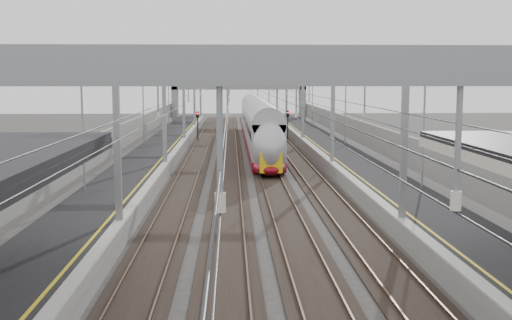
{
  "coord_description": "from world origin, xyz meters",
  "views": [
    {
      "loc": [
        -1.36,
        -5.93,
        7.19
      ],
      "look_at": [
        0.0,
        28.58,
        2.83
      ],
      "focal_mm": 45.0,
      "sensor_mm": 36.0,
      "label": 1
    }
  ],
  "objects": [
    {
      "name": "platform_left",
      "position": [
        -8.0,
        45.0,
        0.5
      ],
      "size": [
        4.0,
        120.0,
        1.0
      ],
      "primitive_type": "cube",
      "color": "black",
      "rests_on": "ground"
    },
    {
      "name": "tracks",
      "position": [
        0.0,
        45.0,
        0.05
      ],
      "size": [
        11.4,
        140.0,
        0.2
      ],
      "color": "black",
      "rests_on": "ground"
    },
    {
      "name": "platform_right",
      "position": [
        8.0,
        45.0,
        0.5
      ],
      "size": [
        4.0,
        120.0,
        1.0
      ],
      "primitive_type": "cube",
      "color": "black",
      "rests_on": "ground"
    },
    {
      "name": "wall_right",
      "position": [
        11.2,
        45.0,
        1.6
      ],
      "size": [
        0.3,
        120.0,
        3.2
      ],
      "primitive_type": "cube",
      "color": "gray",
      "rests_on": "ground"
    },
    {
      "name": "train",
      "position": [
        1.5,
        61.05,
        2.01
      ],
      "size": [
        2.58,
        46.97,
        4.08
      ],
      "color": "maroon",
      "rests_on": "ground"
    },
    {
      "name": "overhead_line",
      "position": [
        0.0,
        51.62,
        6.14
      ],
      "size": [
        13.0,
        140.0,
        6.6
      ],
      "color": "gray",
      "rests_on": "platform_left"
    },
    {
      "name": "signal_green",
      "position": [
        -5.2,
        68.49,
        2.42
      ],
      "size": [
        0.32,
        0.32,
        3.48
      ],
      "color": "black",
      "rests_on": "ground"
    },
    {
      "name": "signal_red_far",
      "position": [
        5.4,
        69.77,
        2.42
      ],
      "size": [
        0.32,
        0.32,
        3.48
      ],
      "color": "black",
      "rests_on": "ground"
    },
    {
      "name": "wall_left",
      "position": [
        -11.2,
        45.0,
        1.6
      ],
      "size": [
        0.3,
        120.0,
        3.2
      ],
      "primitive_type": "cube",
      "color": "gray",
      "rests_on": "ground"
    },
    {
      "name": "overbridge",
      "position": [
        0.0,
        100.0,
        5.31
      ],
      "size": [
        22.0,
        2.2,
        6.9
      ],
      "color": "gray",
      "rests_on": "ground"
    },
    {
      "name": "signal_red_near",
      "position": [
        3.2,
        66.78,
        2.42
      ],
      "size": [
        0.32,
        0.32,
        3.48
      ],
      "color": "black",
      "rests_on": "ground"
    }
  ]
}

